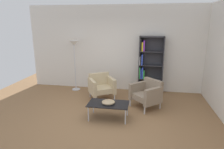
# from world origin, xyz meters

# --- Properties ---
(ground_plane) EXTENTS (8.32, 8.32, 0.00)m
(ground_plane) POSITION_xyz_m (0.00, 0.00, 0.00)
(ground_plane) COLOR olive
(plaster_back_panel) EXTENTS (6.40, 0.12, 2.90)m
(plaster_back_panel) POSITION_xyz_m (0.00, 2.46, 1.45)
(plaster_back_panel) COLOR silver
(plaster_back_panel) RESTS_ON ground_plane
(bookshelf_tall) EXTENTS (0.80, 0.30, 1.90)m
(bookshelf_tall) POSITION_xyz_m (1.00, 2.25, 0.93)
(bookshelf_tall) COLOR #333338
(bookshelf_tall) RESTS_ON ground_plane
(coffee_table_low) EXTENTS (1.00, 0.56, 0.40)m
(coffee_table_low) POSITION_xyz_m (0.05, 0.14, 0.37)
(coffee_table_low) COLOR black
(coffee_table_low) RESTS_ON ground_plane
(decorative_bowl) EXTENTS (0.32, 0.32, 0.05)m
(decorative_bowl) POSITION_xyz_m (0.05, 0.14, 0.43)
(decorative_bowl) COLOR tan
(decorative_bowl) RESTS_ON coffee_table_low
(armchair_spare_guest) EXTENTS (0.95, 0.95, 0.78)m
(armchair_spare_guest) POSITION_xyz_m (0.99, 0.99, 0.41)
(armchair_spare_guest) COLOR gray
(armchair_spare_guest) RESTS_ON ground_plane
(armchair_by_bookshelf) EXTENTS (0.94, 0.92, 0.78)m
(armchair_by_bookshelf) POSITION_xyz_m (-0.42, 1.40, 0.41)
(armchair_by_bookshelf) COLOR #C6B289
(armchair_by_bookshelf) RESTS_ON ground_plane
(floor_lamp_torchiere) EXTENTS (0.32, 0.32, 1.74)m
(floor_lamp_torchiere) POSITION_xyz_m (-1.50, 2.06, 1.45)
(floor_lamp_torchiere) COLOR silver
(floor_lamp_torchiere) RESTS_ON ground_plane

